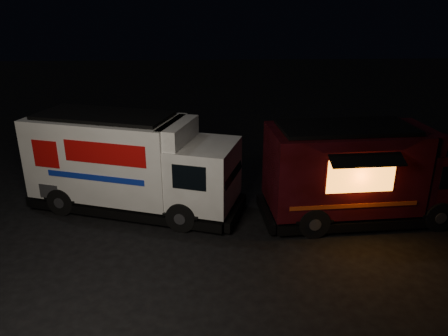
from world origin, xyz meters
TOP-DOWN VIEW (x-y plane):
  - ground at (0.00, 0.00)m, footprint 80.00×80.00m
  - white_truck at (-2.58, 2.60)m, footprint 7.28×4.37m
  - red_truck at (4.66, 1.65)m, footprint 6.60×2.76m

SIDE VIEW (x-z plane):
  - ground at x=0.00m, z-range 0.00..0.00m
  - red_truck at x=4.66m, z-range 0.00..3.01m
  - white_truck at x=-2.58m, z-range 0.00..3.13m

